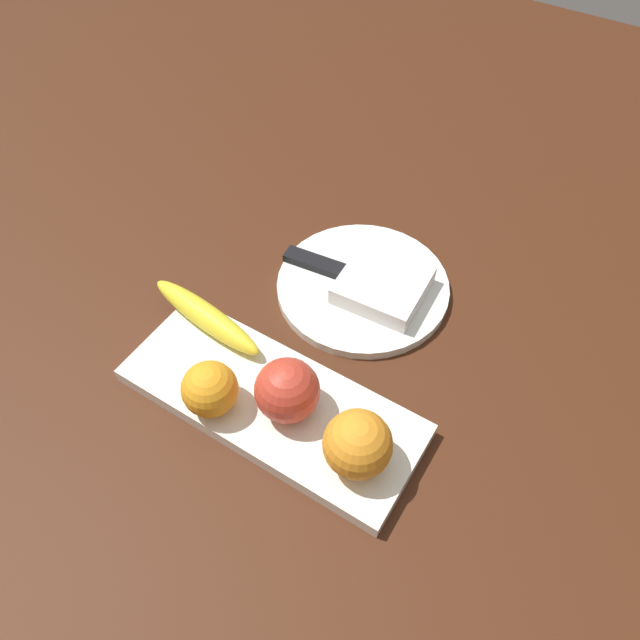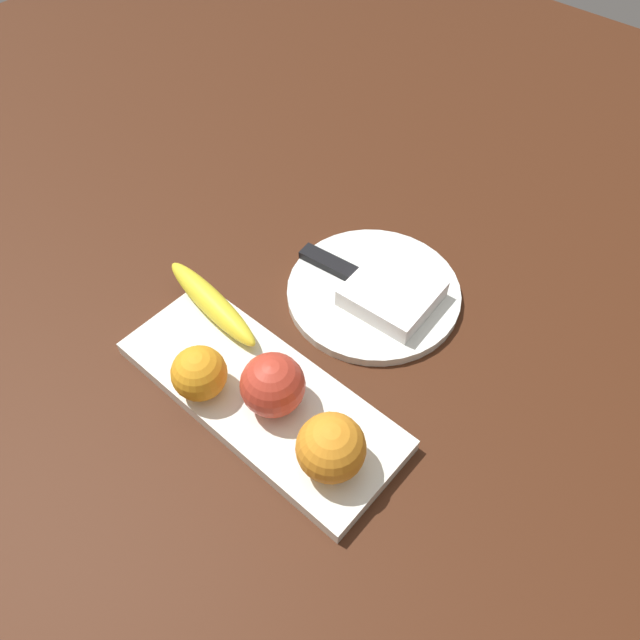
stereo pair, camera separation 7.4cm
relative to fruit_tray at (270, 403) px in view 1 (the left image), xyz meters
The scene contains 9 objects.
ground_plane 0.02m from the fruit_tray, 10.70° to the left, with size 2.40×2.40×0.00m, color #411F0F.
fruit_tray is the anchor object (origin of this frame).
apple 0.05m from the fruit_tray, 12.72° to the left, with size 0.07×0.07×0.07m, color #BE3928.
banana 0.14m from the fruit_tray, 159.69° to the left, with size 0.18×0.03×0.03m, color yellow.
orange_near_apple 0.13m from the fruit_tray, ahead, with size 0.07×0.07×0.07m, color orange.
orange_near_banana 0.08m from the fruit_tray, 141.78° to the right, with size 0.06×0.06×0.06m, color orange.
dinner_plate 0.22m from the fruit_tray, 90.00° to the left, with size 0.24×0.24×0.01m, color white.
folded_napkin 0.22m from the fruit_tray, 82.40° to the left, with size 0.11×0.10×0.03m, color white.
knife 0.22m from the fruit_tray, 104.93° to the left, with size 0.18×0.04×0.01m.
Camera 1 is at (0.23, -0.28, 0.63)m, focal length 33.96 mm.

